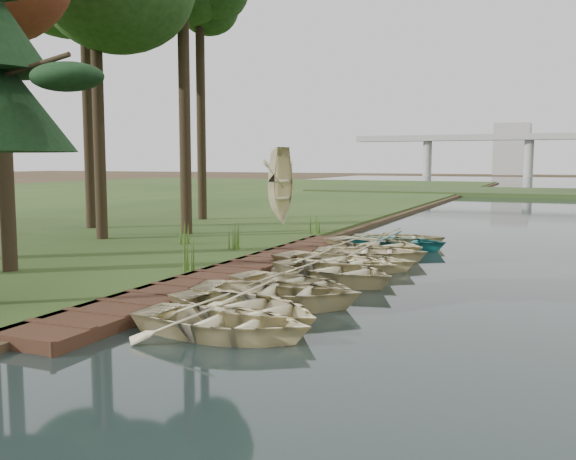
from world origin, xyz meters
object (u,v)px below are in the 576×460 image
at_px(rowboat_2, 277,289).
at_px(stored_rowboat, 282,217).
at_px(rowboat_1, 244,304).
at_px(boardwalk, 238,272).
at_px(rowboat_0, 223,317).

distance_m(rowboat_2, stored_rowboat, 15.92).
bearing_deg(stored_rowboat, rowboat_1, -150.75).
bearing_deg(boardwalk, stored_rowboat, 108.03).
xyz_separation_m(boardwalk, rowboat_2, (2.61, -3.10, 0.30)).
bearing_deg(boardwalk, rowboat_2, -49.88).
height_order(boardwalk, rowboat_1, rowboat_1).
bearing_deg(rowboat_1, rowboat_0, -155.45).
relative_size(boardwalk, rowboat_2, 4.18).
distance_m(boardwalk, rowboat_1, 5.37).
height_order(rowboat_2, stored_rowboat, stored_rowboat).
bearing_deg(boardwalk, rowboat_1, -60.81).
distance_m(rowboat_0, rowboat_1, 1.08).
xyz_separation_m(boardwalk, rowboat_1, (2.62, -4.68, 0.29)).
bearing_deg(stored_rowboat, rowboat_2, -148.68).
bearing_deg(rowboat_2, rowboat_1, 171.25).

